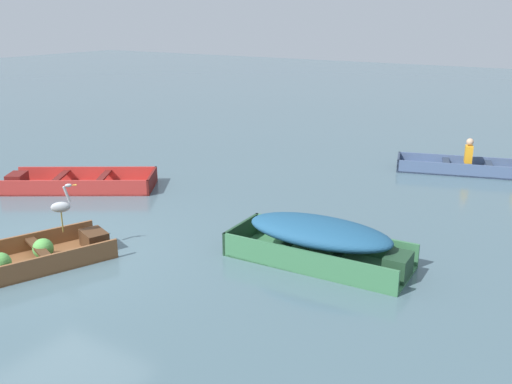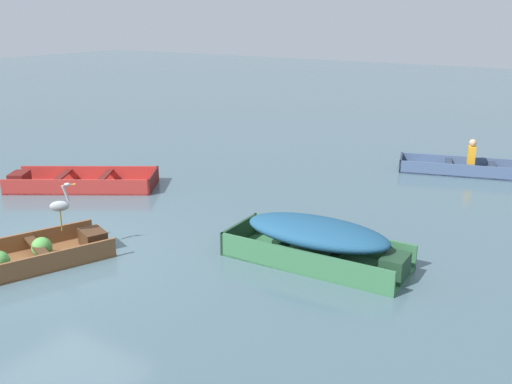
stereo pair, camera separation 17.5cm
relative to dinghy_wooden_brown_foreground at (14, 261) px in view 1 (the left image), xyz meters
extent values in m
plane|color=#47606B|center=(0.05, 0.61, -0.13)|extent=(80.00, 80.00, 0.00)
cube|color=brown|center=(-0.03, -0.07, -0.11)|extent=(2.24, 3.39, 0.04)
cube|color=brown|center=(-0.55, 0.13, 0.03)|extent=(1.21, 2.99, 0.33)
cube|color=brown|center=(0.49, -0.27, 0.03)|extent=(1.21, 2.99, 0.33)
cube|color=#3F2716|center=(0.48, 1.25, 0.05)|extent=(0.62, 0.52, 0.30)
cube|color=#3F2716|center=(0.14, 0.37, 0.12)|extent=(1.04, 0.53, 0.04)
sphere|color=#4C9342|center=(0.12, 0.47, 0.08)|extent=(0.34, 0.34, 0.34)
sphere|color=#4C9342|center=(0.04, -0.27, 0.08)|extent=(0.34, 0.34, 0.34)
cube|color=#387047|center=(4.01, 2.86, -0.11)|extent=(3.07, 1.31, 0.04)
cube|color=#387047|center=(3.98, 3.42, 0.07)|extent=(3.01, 0.19, 0.41)
cube|color=#387047|center=(4.04, 2.30, 0.07)|extent=(3.01, 0.19, 0.41)
cube|color=#1E3D27|center=(2.53, 2.79, 0.07)|extent=(0.10, 1.17, 0.41)
cube|color=#1E3D27|center=(5.34, 2.92, 0.09)|extent=(0.38, 0.54, 0.37)
cube|color=#1E3D27|center=(4.46, 2.88, 0.17)|extent=(0.21, 1.07, 0.04)
cube|color=#1E3D27|center=(3.56, 2.84, 0.17)|extent=(0.21, 1.07, 0.04)
ellipsoid|color=navy|center=(4.01, 2.86, 0.40)|extent=(2.52, 1.22, 0.41)
cube|color=#AD2D28|center=(-2.52, 3.61, -0.11)|extent=(3.49, 2.85, 0.04)
cube|color=#AD2D28|center=(-2.20, 3.12, 0.05)|extent=(2.86, 1.86, 0.36)
cube|color=#AD2D28|center=(-2.84, 4.10, 0.05)|extent=(2.86, 1.86, 0.36)
cube|color=maroon|center=(-1.13, 4.51, 0.05)|extent=(0.70, 1.06, 0.36)
cube|color=maroon|center=(-3.78, 2.80, 0.07)|extent=(0.60, 0.66, 0.33)
cube|color=maroon|center=(-2.95, 3.34, 0.14)|extent=(0.74, 1.03, 0.04)
cube|color=maroon|center=(-2.10, 3.88, 0.14)|extent=(0.74, 1.03, 0.04)
cube|color=#475B7F|center=(4.80, 9.88, -0.11)|extent=(3.63, 1.94, 0.04)
cube|color=#475B7F|center=(4.67, 10.31, 0.03)|extent=(3.36, 1.06, 0.33)
cube|color=#475B7F|center=(4.93, 9.44, 0.03)|extent=(3.36, 1.06, 0.33)
cube|color=#273246|center=(3.15, 9.38, 0.03)|extent=(0.33, 0.94, 0.33)
cube|color=#273246|center=(5.30, 10.03, 0.11)|extent=(0.40, 0.87, 0.04)
cube|color=#273246|center=(4.30, 9.72, 0.11)|extent=(0.40, 0.87, 0.04)
cube|color=orange|center=(4.80, 9.88, 0.35)|extent=(0.25, 0.32, 0.44)
sphere|color=tan|center=(4.80, 9.88, 0.67)|extent=(0.18, 0.18, 0.18)
cylinder|color=olive|center=(0.12, 0.91, 0.42)|extent=(0.02, 0.02, 0.35)
cylinder|color=olive|center=(0.16, 0.87, 0.42)|extent=(0.02, 0.02, 0.35)
ellipsoid|color=#93999E|center=(0.14, 0.89, 0.69)|extent=(0.32, 0.33, 0.18)
cylinder|color=#93999E|center=(0.22, 0.97, 0.91)|extent=(0.11, 0.11, 0.28)
ellipsoid|color=#93999E|center=(0.25, 1.00, 1.06)|extent=(0.12, 0.12, 0.06)
cone|color=gold|center=(0.31, 1.06, 1.06)|extent=(0.09, 0.09, 0.02)
camera|label=1|loc=(7.77, -5.02, 3.82)|focal=40.00mm
camera|label=2|loc=(7.92, -4.93, 3.82)|focal=40.00mm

